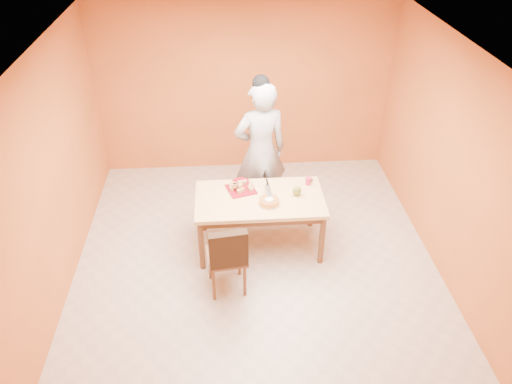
{
  "coord_description": "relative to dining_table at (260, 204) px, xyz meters",
  "views": [
    {
      "loc": [
        -0.34,
        -4.72,
        4.25
      ],
      "look_at": [
        0.02,
        0.3,
        0.9
      ],
      "focal_mm": 35.0,
      "sensor_mm": 36.0,
      "label": 1
    }
  ],
  "objects": [
    {
      "name": "wall_right",
      "position": [
        2.18,
        -0.38,
        0.68
      ],
      "size": [
        0.0,
        5.0,
        5.0
      ],
      "primitive_type": "plane",
      "rotation": [
        1.57,
        0.0,
        -1.57
      ],
      "color": "orange",
      "rests_on": "floor"
    },
    {
      "name": "red_dinner_plate",
      "position": [
        -0.22,
        0.35,
        0.1
      ],
      "size": [
        0.31,
        0.31,
        0.01
      ],
      "primitive_type": "cylinder",
      "rotation": [
        0.0,
        0.0,
        -0.3
      ],
      "color": "maroon",
      "rests_on": "dining_table"
    },
    {
      "name": "white_cake_plate",
      "position": [
        0.1,
        -0.14,
        0.1
      ],
      "size": [
        0.29,
        0.29,
        0.01
      ],
      "primitive_type": "cylinder",
      "rotation": [
        0.0,
        0.0,
        -0.18
      ],
      "color": "silver",
      "rests_on": "dining_table"
    },
    {
      "name": "pastry_pile",
      "position": [
        -0.22,
        0.19,
        0.16
      ],
      "size": [
        0.3,
        0.3,
        0.1
      ],
      "primitive_type": null,
      "color": "tan",
      "rests_on": "pastry_platter"
    },
    {
      "name": "cake_server",
      "position": [
        0.11,
        0.04,
        0.17
      ],
      "size": [
        0.07,
        0.3,
        0.01
      ],
      "primitive_type": "cube",
      "rotation": [
        0.0,
        0.0,
        0.05
      ],
      "color": "white",
      "rests_on": "sponge_cake"
    },
    {
      "name": "sponge_cake",
      "position": [
        0.1,
        -0.14,
        0.13
      ],
      "size": [
        0.25,
        0.25,
        0.06
      ],
      "primitive_type": "cylinder",
      "rotation": [
        0.0,
        0.0,
        -0.02
      ],
      "color": "gold",
      "rests_on": "white_cake_plate"
    },
    {
      "name": "ceiling",
      "position": [
        -0.07,
        -0.38,
        2.03
      ],
      "size": [
        5.0,
        5.0,
        0.0
      ],
      "primitive_type": "plane",
      "rotation": [
        3.14,
        0.0,
        0.0
      ],
      "color": "white",
      "rests_on": "wall_back"
    },
    {
      "name": "pastry_platter",
      "position": [
        -0.22,
        0.19,
        0.1
      ],
      "size": [
        0.41,
        0.41,
        0.02
      ],
      "primitive_type": "cube",
      "rotation": [
        0.0,
        0.0,
        0.3
      ],
      "color": "maroon",
      "rests_on": "dining_table"
    },
    {
      "name": "dining_chair",
      "position": [
        -0.44,
        -0.76,
        -0.16
      ],
      "size": [
        0.5,
        0.57,
        0.97
      ],
      "rotation": [
        0.0,
        0.0,
        0.13
      ],
      "color": "brown",
      "rests_on": "floor"
    },
    {
      "name": "wall_left",
      "position": [
        -2.32,
        -0.38,
        0.68
      ],
      "size": [
        0.0,
        5.0,
        5.0
      ],
      "primitive_type": "plane",
      "rotation": [
        1.57,
        0.0,
        1.57
      ],
      "color": "orange",
      "rests_on": "floor"
    },
    {
      "name": "floor",
      "position": [
        -0.07,
        -0.38,
        -0.67
      ],
      "size": [
        5.0,
        5.0,
        0.0
      ],
      "primitive_type": "plane",
      "color": "#BBAFA0",
      "rests_on": "ground"
    },
    {
      "name": "magenta_glass",
      "position": [
        0.65,
        0.26,
        0.14
      ],
      "size": [
        0.07,
        0.07,
        0.1
      ],
      "primitive_type": "cylinder",
      "rotation": [
        0.0,
        0.0,
        0.0
      ],
      "color": "#BC1C43",
      "rests_on": "dining_table"
    },
    {
      "name": "dining_table",
      "position": [
        0.0,
        0.0,
        0.0
      ],
      "size": [
        1.6,
        0.9,
        0.76
      ],
      "color": "#E6C578",
      "rests_on": "floor"
    },
    {
      "name": "person",
      "position": [
        0.07,
        0.76,
        0.33
      ],
      "size": [
        0.81,
        0.61,
        1.99
      ],
      "primitive_type": "imported",
      "rotation": [
        0.0,
        0.0,
        3.35
      ],
      "color": "#99989B",
      "rests_on": "floor"
    },
    {
      "name": "checker_tin",
      "position": [
        0.68,
        0.35,
        0.11
      ],
      "size": [
        0.12,
        0.12,
        0.03
      ],
      "primitive_type": "cylinder",
      "rotation": [
        0.0,
        0.0,
        -0.26
      ],
      "color": "#36220E",
      "rests_on": "dining_table"
    },
    {
      "name": "egg_ornament",
      "position": [
        0.46,
        0.02,
        0.16
      ],
      "size": [
        0.13,
        0.11,
        0.14
      ],
      "primitive_type": "ellipsoid",
      "rotation": [
        0.0,
        0.0,
        -0.22
      ],
      "color": "olive",
      "rests_on": "dining_table"
    },
    {
      "name": "wall_back",
      "position": [
        -0.07,
        2.12,
        0.68
      ],
      "size": [
        4.5,
        0.0,
        4.5
      ],
      "primitive_type": "plane",
      "rotation": [
        1.57,
        0.0,
        0.0
      ],
      "color": "orange",
      "rests_on": "floor"
    }
  ]
}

